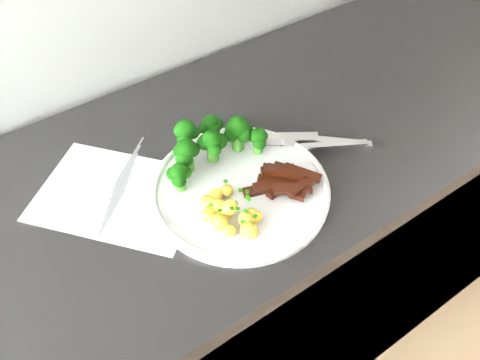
# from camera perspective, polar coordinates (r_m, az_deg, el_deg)

# --- Properties ---
(counter) EXTENTS (2.32, 0.58, 0.87)m
(counter) POSITION_cam_1_polar(r_m,az_deg,el_deg) (1.24, -2.85, -12.44)
(counter) COLOR black
(counter) RESTS_ON ground
(recipe_paper) EXTENTS (0.32, 0.33, 0.00)m
(recipe_paper) POSITION_cam_1_polar(r_m,az_deg,el_deg) (0.87, -14.04, -1.65)
(recipe_paper) COLOR silver
(recipe_paper) RESTS_ON counter
(plate) EXTENTS (0.31, 0.31, 0.02)m
(plate) POSITION_cam_1_polar(r_m,az_deg,el_deg) (0.84, -0.00, -0.97)
(plate) COLOR white
(plate) RESTS_ON counter
(broccoli) EXTENTS (0.20, 0.12, 0.08)m
(broccoli) POSITION_cam_1_polar(r_m,az_deg,el_deg) (0.86, -3.53, 4.49)
(broccoli) COLOR #2E661A
(broccoli) RESTS_ON plate
(potatoes) EXTENTS (0.09, 0.12, 0.04)m
(potatoes) POSITION_cam_1_polar(r_m,az_deg,el_deg) (0.79, -1.42, -3.87)
(potatoes) COLOR #E6C647
(potatoes) RESTS_ON plate
(beef_strips) EXTENTS (0.13, 0.10, 0.03)m
(beef_strips) POSITION_cam_1_polar(r_m,az_deg,el_deg) (0.84, 5.37, 0.03)
(beef_strips) COLOR black
(beef_strips) RESTS_ON plate
(fork) EXTENTS (0.17, 0.13, 0.02)m
(fork) POSITION_cam_1_polar(r_m,az_deg,el_deg) (0.91, 8.91, 4.18)
(fork) COLOR silver
(fork) RESTS_ON plate
(knife) EXTENTS (0.20, 0.16, 0.03)m
(knife) POSITION_cam_1_polar(r_m,az_deg,el_deg) (0.94, 9.88, 4.50)
(knife) COLOR silver
(knife) RESTS_ON plate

